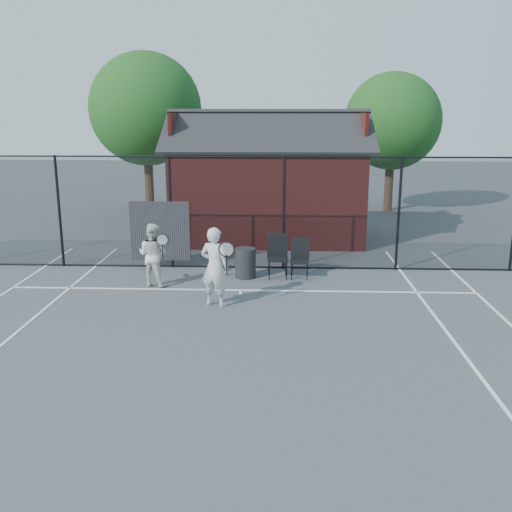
{
  "coord_description": "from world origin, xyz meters",
  "views": [
    {
      "loc": [
        0.88,
        -9.82,
        4.09
      ],
      "look_at": [
        0.39,
        1.98,
        1.1
      ],
      "focal_mm": 40.0,
      "sensor_mm": 36.0,
      "label": 1
    }
  ],
  "objects_px": {
    "clubhouse": "(268,189)",
    "player_back": "(153,255)",
    "waste_bin": "(245,263)",
    "chair_right": "(300,259)",
    "chair_left": "(278,257)",
    "player_front": "(215,267)"
  },
  "relations": [
    {
      "from": "waste_bin",
      "to": "chair_left",
      "type": "bearing_deg",
      "value": 1.75
    },
    {
      "from": "player_back",
      "to": "chair_left",
      "type": "xyz_separation_m",
      "value": [
        2.99,
        0.81,
        -0.22
      ]
    },
    {
      "from": "player_back",
      "to": "chair_right",
      "type": "bearing_deg",
      "value": 12.49
    },
    {
      "from": "clubhouse",
      "to": "player_back",
      "type": "xyz_separation_m",
      "value": [
        -2.64,
        -5.69,
        -0.84
      ]
    },
    {
      "from": "chair_left",
      "to": "waste_bin",
      "type": "relative_size",
      "value": 1.43
    },
    {
      "from": "player_back",
      "to": "chair_left",
      "type": "distance_m",
      "value": 3.11
    },
    {
      "from": "chair_left",
      "to": "clubhouse",
      "type": "bearing_deg",
      "value": 91.47
    },
    {
      "from": "clubhouse",
      "to": "waste_bin",
      "type": "relative_size",
      "value": 8.56
    },
    {
      "from": "clubhouse",
      "to": "chair_right",
      "type": "relative_size",
      "value": 6.68
    },
    {
      "from": "player_front",
      "to": "waste_bin",
      "type": "distance_m",
      "value": 2.32
    },
    {
      "from": "clubhouse",
      "to": "player_back",
      "type": "height_order",
      "value": "clubhouse"
    },
    {
      "from": "player_back",
      "to": "chair_left",
      "type": "bearing_deg",
      "value": 15.16
    },
    {
      "from": "clubhouse",
      "to": "player_front",
      "type": "distance_m",
      "value": 7.21
    },
    {
      "from": "player_front",
      "to": "chair_right",
      "type": "relative_size",
      "value": 1.79
    },
    {
      "from": "chair_left",
      "to": "chair_right",
      "type": "bearing_deg",
      "value": -5.24
    },
    {
      "from": "player_front",
      "to": "chair_right",
      "type": "distance_m",
      "value": 2.93
    },
    {
      "from": "player_back",
      "to": "waste_bin",
      "type": "bearing_deg",
      "value": 19.87
    },
    {
      "from": "clubhouse",
      "to": "player_back",
      "type": "bearing_deg",
      "value": -114.91
    },
    {
      "from": "chair_left",
      "to": "chair_right",
      "type": "relative_size",
      "value": 1.11
    },
    {
      "from": "waste_bin",
      "to": "clubhouse",
      "type": "bearing_deg",
      "value": 84.58
    },
    {
      "from": "player_back",
      "to": "chair_right",
      "type": "distance_m",
      "value": 3.65
    },
    {
      "from": "chair_left",
      "to": "waste_bin",
      "type": "xyz_separation_m",
      "value": [
        -0.82,
        -0.02,
        -0.16
      ]
    }
  ]
}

